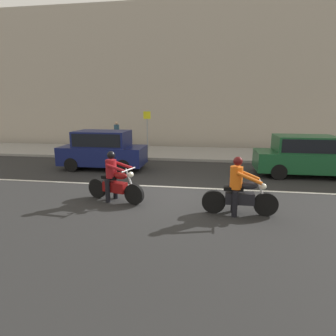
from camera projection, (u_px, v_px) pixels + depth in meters
ground_plane at (166, 194)px, 9.59m from camera, size 80.00×80.00×0.00m
sidewalk_slab at (186, 153)px, 17.29m from camera, size 40.00×4.40×0.14m
building_facade at (192, 77)px, 19.52m from camera, size 40.00×1.40×9.65m
lane_marking_stripe at (169, 187)px, 10.46m from camera, size 18.00×0.14×0.01m
motorcycle_with_rider_orange_stripe at (239, 191)px, 7.72m from camera, size 2.07×0.70×1.63m
motorcycle_with_rider_crimson at (114, 181)px, 8.80m from camera, size 2.00×0.88×1.59m
parked_hatchback_navy at (103, 149)px, 13.21m from camera, size 3.93×1.76×1.80m
parked_sedan_forest_green at (307, 156)px, 11.90m from camera, size 4.37×1.82×1.72m
street_sign_post at (147, 127)px, 17.16m from camera, size 0.44×0.08×2.47m
pedestrian_bystander at (117, 133)px, 18.48m from camera, size 0.34×0.34×1.77m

